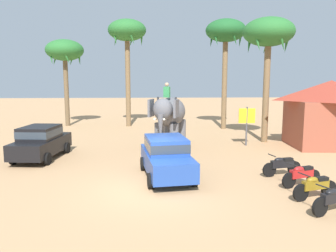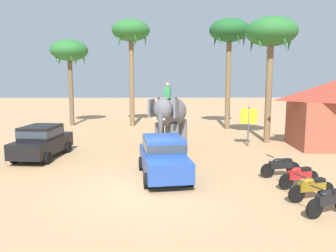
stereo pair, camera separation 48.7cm
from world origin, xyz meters
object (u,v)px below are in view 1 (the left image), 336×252
(roadside_hut, at_px, (330,112))
(motorcycle_second_in_row, at_px, (315,186))
(motorcycle_fourth_in_row, at_px, (282,165))
(motorcycle_mid_row, at_px, (302,175))
(palm_tree_behind_elephant, at_px, (65,52))
(signboard_yellow, at_px, (247,118))
(palm_tree_near_hut, at_px, (268,35))
(palm_tree_left_of_road, at_px, (127,34))
(car_parked_far_side, at_px, (41,141))
(motorcycle_nearest_camera, at_px, (334,199))
(car_sedan_foreground, at_px, (166,156))
(palm_tree_far_back, at_px, (226,34))
(elephant_with_mahout, at_px, (170,115))

(roadside_hut, bearing_deg, motorcycle_second_in_row, -120.73)
(motorcycle_fourth_in_row, height_order, roadside_hut, roadside_hut)
(motorcycle_mid_row, height_order, palm_tree_behind_elephant, palm_tree_behind_elephant)
(motorcycle_fourth_in_row, bearing_deg, signboard_yellow, 87.15)
(palm_tree_near_hut, relative_size, palm_tree_left_of_road, 0.87)
(car_parked_far_side, bearing_deg, motorcycle_nearest_camera, -33.99)
(signboard_yellow, bearing_deg, car_parked_far_side, -166.29)
(roadside_hut, bearing_deg, signboard_yellow, 173.82)
(car_sedan_foreground, distance_m, motorcycle_fourth_in_row, 4.93)
(motorcycle_mid_row, xyz_separation_m, motorcycle_fourth_in_row, (-0.20, 1.41, 0.00))
(motorcycle_second_in_row, height_order, palm_tree_behind_elephant, palm_tree_behind_elephant)
(motorcycle_nearest_camera, relative_size, palm_tree_near_hut, 0.22)
(motorcycle_fourth_in_row, height_order, palm_tree_far_back, palm_tree_far_back)
(motorcycle_fourth_in_row, xyz_separation_m, palm_tree_near_hut, (1.85, 7.56, 6.31))
(motorcycle_mid_row, distance_m, palm_tree_near_hut, 11.09)
(elephant_with_mahout, relative_size, palm_tree_left_of_road, 0.44)
(car_parked_far_side, relative_size, motorcycle_mid_row, 2.46)
(palm_tree_far_back, height_order, roadside_hut, palm_tree_far_back)
(palm_tree_left_of_road, distance_m, roadside_hut, 16.78)
(car_parked_far_side, relative_size, palm_tree_far_back, 0.48)
(motorcycle_fourth_in_row, distance_m, palm_tree_left_of_road, 18.53)
(palm_tree_left_of_road, relative_size, signboard_yellow, 3.76)
(car_parked_far_side, bearing_deg, roadside_hut, 7.92)
(car_sedan_foreground, bearing_deg, palm_tree_near_hut, 48.04)
(motorcycle_fourth_in_row, bearing_deg, motorcycle_second_in_row, -88.89)
(car_parked_far_side, bearing_deg, motorcycle_mid_row, -23.83)
(palm_tree_left_of_road, height_order, signboard_yellow, palm_tree_left_of_road)
(motorcycle_mid_row, xyz_separation_m, roadside_hut, (5.00, 7.31, 1.66))
(car_parked_far_side, xyz_separation_m, motorcycle_second_in_row, (11.25, -6.38, -0.46))
(roadside_hut, bearing_deg, palm_tree_behind_elephant, 151.26)
(motorcycle_nearest_camera, bearing_deg, roadside_hut, 62.37)
(motorcycle_second_in_row, relative_size, motorcycle_mid_row, 1.01)
(car_sedan_foreground, xyz_separation_m, motorcycle_mid_row, (5.10, -1.45, -0.46))
(car_sedan_foreground, distance_m, motorcycle_nearest_camera, 6.38)
(palm_tree_near_hut, bearing_deg, motorcycle_mid_row, -100.44)
(motorcycle_nearest_camera, distance_m, palm_tree_near_hut, 13.25)
(car_sedan_foreground, bearing_deg, motorcycle_second_in_row, -29.44)
(elephant_with_mahout, relative_size, signboard_yellow, 1.67)
(motorcycle_mid_row, height_order, palm_tree_left_of_road, palm_tree_left_of_road)
(car_parked_far_side, distance_m, signboard_yellow, 11.87)
(motorcycle_nearest_camera, xyz_separation_m, motorcycle_fourth_in_row, (-0.04, 3.96, 0.00))
(roadside_hut, bearing_deg, motorcycle_fourth_in_row, -131.40)
(car_sedan_foreground, bearing_deg, signboard_yellow, 50.69)
(motorcycle_second_in_row, xyz_separation_m, roadside_hut, (5.15, 8.66, 1.66))
(motorcycle_nearest_camera, height_order, palm_tree_near_hut, palm_tree_near_hut)
(car_parked_far_side, relative_size, palm_tree_near_hut, 0.54)
(palm_tree_left_of_road, bearing_deg, car_parked_far_side, -107.57)
(car_parked_far_side, bearing_deg, palm_tree_left_of_road, 72.43)
(elephant_with_mahout, bearing_deg, palm_tree_far_back, 57.39)
(motorcycle_nearest_camera, height_order, motorcycle_mid_row, same)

